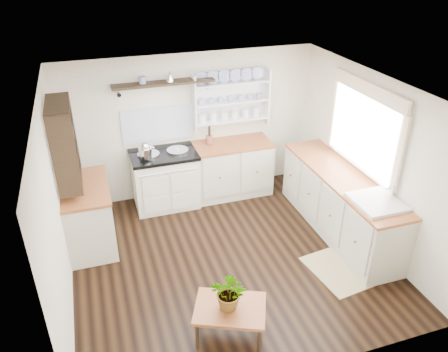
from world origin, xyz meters
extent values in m
cube|color=black|center=(0.00, 0.00, 0.00)|extent=(4.00, 3.80, 0.01)
cube|color=beige|center=(0.00, 1.90, 1.15)|extent=(4.00, 0.02, 2.30)
cube|color=beige|center=(2.00, 0.00, 1.15)|extent=(0.02, 3.80, 2.30)
cube|color=beige|center=(-2.00, 0.00, 1.15)|extent=(0.02, 3.80, 2.30)
cube|color=white|center=(0.00, 0.00, 2.30)|extent=(4.00, 3.80, 0.01)
cube|color=white|center=(1.96, 0.15, 1.50)|extent=(0.04, 1.40, 1.00)
cube|color=white|center=(1.94, 0.15, 1.50)|extent=(0.02, 1.50, 1.10)
cube|color=#F1E6C0|center=(1.92, 0.15, 2.08)|extent=(0.04, 1.55, 0.18)
cube|color=#EFE6CF|center=(-0.51, 1.57, 0.43)|extent=(0.97, 0.63, 0.85)
cube|color=black|center=(-0.51, 1.57, 0.88)|extent=(1.01, 0.67, 0.05)
cylinder|color=silver|center=(-0.74, 1.57, 0.92)|extent=(0.33, 0.33, 0.03)
cylinder|color=silver|center=(-0.29, 1.57, 0.92)|extent=(0.33, 0.33, 0.03)
cylinder|color=silver|center=(-0.51, 1.22, 0.75)|extent=(0.87, 0.02, 0.02)
cube|color=beige|center=(0.60, 1.60, 0.44)|extent=(1.25, 0.60, 0.88)
cube|color=brown|center=(0.60, 1.60, 0.88)|extent=(1.27, 0.63, 0.04)
cube|color=beige|center=(1.70, 0.10, 0.44)|extent=(0.60, 2.40, 0.88)
cube|color=brown|center=(1.70, 0.10, 0.88)|extent=(0.62, 2.43, 0.04)
cube|color=white|center=(1.70, -0.65, 0.80)|extent=(0.55, 0.60, 0.28)
cylinder|color=silver|center=(1.90, -0.65, 1.00)|extent=(0.02, 0.02, 0.22)
cube|color=beige|center=(-1.70, 0.90, 0.44)|extent=(0.60, 1.10, 0.88)
cube|color=brown|center=(-1.70, 0.90, 0.88)|extent=(0.62, 1.13, 0.04)
cube|color=white|center=(0.65, 1.88, 1.55)|extent=(1.20, 0.03, 0.90)
cube|color=white|center=(0.65, 1.79, 1.55)|extent=(1.20, 0.22, 0.02)
cylinder|color=navy|center=(0.65, 1.80, 1.82)|extent=(0.20, 0.02, 0.20)
cube|color=black|center=(-0.40, 1.77, 1.92)|extent=(1.50, 0.24, 0.04)
cone|color=black|center=(-1.05, 1.84, 1.81)|extent=(0.06, 0.20, 0.06)
cone|color=black|center=(0.25, 1.84, 1.81)|extent=(0.06, 0.20, 0.06)
cube|color=black|center=(-1.84, 0.90, 1.55)|extent=(0.28, 0.80, 1.05)
cylinder|color=brown|center=(0.24, 1.68, 0.97)|extent=(0.11, 0.11, 0.13)
cube|color=brown|center=(-0.40, -1.25, 0.38)|extent=(0.88, 0.78, 0.04)
cylinder|color=black|center=(-0.78, -1.31, 0.18)|extent=(0.04, 0.04, 0.36)
cylinder|color=black|center=(-0.60, -0.93, 0.18)|extent=(0.04, 0.04, 0.36)
cylinder|color=black|center=(-0.20, -1.57, 0.18)|extent=(0.04, 0.04, 0.36)
cylinder|color=black|center=(-0.03, -1.19, 0.18)|extent=(0.04, 0.04, 0.36)
imported|color=#3F7233|center=(-0.40, -1.25, 0.61)|extent=(0.49, 0.49, 0.42)
cube|color=tan|center=(1.21, -0.72, 0.01)|extent=(0.66, 0.92, 0.02)
camera|label=1|loc=(-1.49, -4.38, 3.75)|focal=35.00mm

